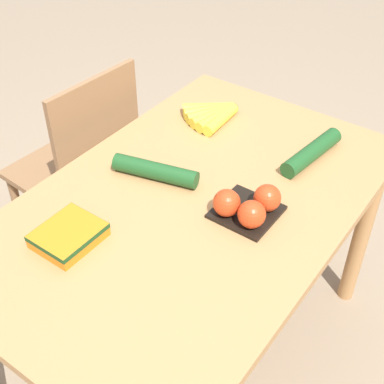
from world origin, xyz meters
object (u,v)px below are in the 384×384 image
at_px(cucumber_near, 312,152).
at_px(cucumber_far, 155,171).
at_px(banana_bunch, 213,114).
at_px(carrot_bag, 68,234).
at_px(chair, 82,169).
at_px(tomato_pack, 249,206).

xyz_separation_m(cucumber_near, cucumber_far, (-0.36, 0.33, 0.00)).
distance_m(banana_bunch, carrot_bag, 0.71).
relative_size(chair, cucumber_far, 3.36).
bearing_deg(cucumber_near, tomato_pack, 176.73).
bearing_deg(chair, cucumber_near, 107.85).
distance_m(tomato_pack, cucumber_far, 0.31).
bearing_deg(tomato_pack, banana_bunch, 44.84).
relative_size(chair, tomato_pack, 5.40).
bearing_deg(banana_bunch, cucumber_near, -92.43).
relative_size(banana_bunch, cucumber_near, 0.74).
xyz_separation_m(chair, carrot_bag, (-0.48, -0.48, 0.30)).
height_order(banana_bunch, carrot_bag, same).
bearing_deg(cucumber_far, chair, 74.06).
relative_size(cucumber_near, cucumber_far, 1.00).
distance_m(carrot_bag, cucumber_far, 0.34).
bearing_deg(chair, cucumber_far, 77.34).
relative_size(carrot_bag, cucumber_near, 0.62).
bearing_deg(carrot_bag, banana_bunch, 2.52).
xyz_separation_m(banana_bunch, carrot_bag, (-0.71, -0.03, 0.00)).
relative_size(chair, banana_bunch, 4.57).
relative_size(chair, carrot_bag, 5.45).
bearing_deg(carrot_bag, cucumber_near, -26.46).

